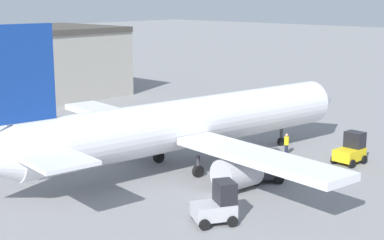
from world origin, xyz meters
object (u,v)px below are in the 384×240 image
Objects in this scene: pushback_tug at (217,205)px; ground_crew_worker at (286,144)px; airplane at (183,125)px; belt_loader_truck at (266,167)px; baggage_tug at (351,150)px.

ground_crew_worker is at bearing 49.68° from pushback_tug.
airplane is at bearing 84.02° from pushback_tug.
pushback_tug reaches higher than belt_loader_truck.
pushback_tug reaches higher than ground_crew_worker.
pushback_tug reaches higher than baggage_tug.
airplane is 7.30m from belt_loader_truck.
ground_crew_worker is at bearing -14.98° from airplane.
ground_crew_worker is (8.76, -3.66, -2.46)m from airplane.
baggage_tug is at bearing -33.19° from airplane.
baggage_tug is (1.44, -5.18, 0.12)m from ground_crew_worker.
pushback_tug is (-15.42, -5.59, 0.13)m from ground_crew_worker.
belt_loader_truck is 8.83m from pushback_tug.
airplane is at bearing 53.11° from ground_crew_worker.
ground_crew_worker is 0.60× the size of belt_loader_truck.
ground_crew_worker is 5.38m from baggage_tug.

